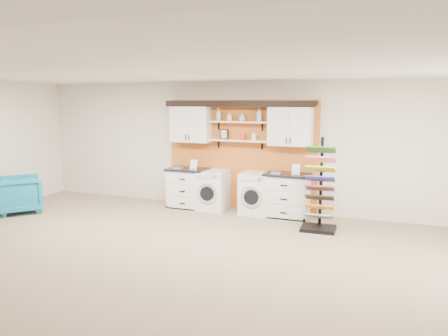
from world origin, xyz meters
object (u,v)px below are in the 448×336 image
at_px(base_cabinet_right, 287,195).
at_px(dryer, 256,193).
at_px(sample_rack, 319,201).
at_px(armchair, 20,194).
at_px(washer, 213,190).
at_px(base_cabinet_left, 188,188).

relative_size(base_cabinet_right, dryer, 1.06).
relative_size(dryer, sample_rack, 0.51).
xyz_separation_m(base_cabinet_right, dryer, (-0.67, -0.00, -0.01)).
bearing_deg(sample_rack, base_cabinet_right, 134.68).
distance_m(dryer, sample_rack, 1.60).
bearing_deg(armchair, sample_rack, -130.18).
xyz_separation_m(dryer, sample_rack, (1.43, -0.71, 0.10)).
height_order(washer, sample_rack, sample_rack).
bearing_deg(base_cabinet_right, sample_rack, -42.73).
bearing_deg(sample_rack, armchair, -173.28).
distance_m(base_cabinet_left, washer, 0.61).
bearing_deg(washer, base_cabinet_left, 179.68).
height_order(base_cabinet_right, dryer, base_cabinet_right).
distance_m(washer, sample_rack, 2.53).
bearing_deg(washer, sample_rack, -16.26).
distance_m(base_cabinet_right, sample_rack, 1.05).
xyz_separation_m(base_cabinet_left, dryer, (1.59, -0.00, -0.00)).
bearing_deg(armchair, dryer, -119.60).
bearing_deg(dryer, armchair, -160.11).
relative_size(washer, armchair, 1.01).
bearing_deg(armchair, base_cabinet_right, -121.85).
relative_size(washer, sample_rack, 0.51).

